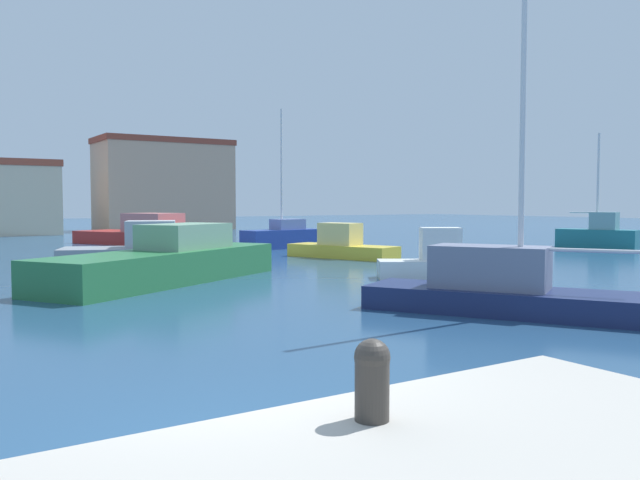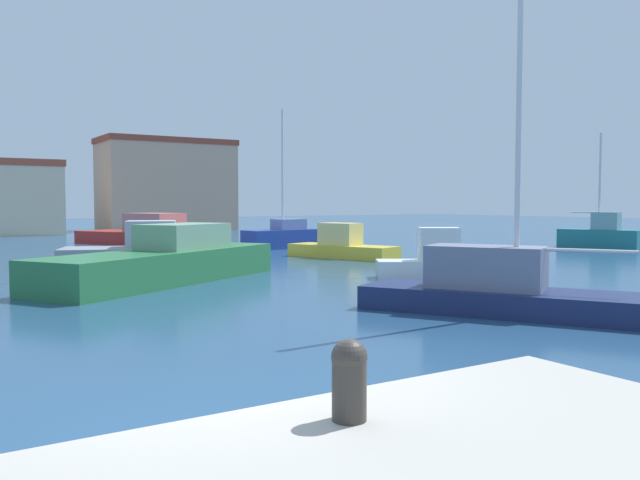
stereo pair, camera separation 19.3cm
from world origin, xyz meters
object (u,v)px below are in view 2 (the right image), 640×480
at_px(sailboat_blue_behind_lamppost, 284,236).
at_px(motorboat_red_distant_north, 146,234).
at_px(sailboat_navy_far_left, 507,289).
at_px(mooring_bollard, 349,377).
at_px(motorboat_green_near_pier, 166,262).
at_px(motorboat_yellow_outer_mooring, 342,246).
at_px(motorboat_white_far_right, 444,263).
at_px(motorboat_grey_inner_mooring, 156,248).
at_px(sailboat_teal_distant_east, 600,235).

relative_size(sailboat_blue_behind_lamppost, motorboat_red_distant_north, 0.83).
xyz_separation_m(sailboat_navy_far_left, sailboat_blue_behind_lamppost, (6.01, 20.62, 0.10)).
height_order(sailboat_navy_far_left, sailboat_blue_behind_lamppost, sailboat_navy_far_left).
xyz_separation_m(mooring_bollard, sailboat_blue_behind_lamppost, (14.36, 26.61, -0.54)).
bearing_deg(motorboat_green_near_pier, motorboat_red_distant_north, 74.18).
bearing_deg(sailboat_navy_far_left, motorboat_red_distant_north, 88.18).
height_order(motorboat_yellow_outer_mooring, sailboat_navy_far_left, sailboat_navy_far_left).
height_order(motorboat_white_far_right, motorboat_red_distant_north, motorboat_red_distant_north).
height_order(sailboat_navy_far_left, motorboat_grey_inner_mooring, sailboat_navy_far_left).
relative_size(sailboat_teal_distant_east, motorboat_white_far_right, 1.42).
bearing_deg(motorboat_green_near_pier, mooring_bollard, -104.64).
height_order(motorboat_white_far_right, motorboat_green_near_pier, motorboat_green_near_pier).
bearing_deg(sailboat_navy_far_left, motorboat_white_far_right, 58.58).
height_order(sailboat_teal_distant_east, motorboat_green_near_pier, sailboat_teal_distant_east).
distance_m(sailboat_navy_far_left, motorboat_red_distant_north, 27.80).
xyz_separation_m(sailboat_navy_far_left, motorboat_green_near_pier, (-4.30, 9.49, 0.08)).
bearing_deg(motorboat_red_distant_north, sailboat_blue_behind_lamppost, -54.39).
xyz_separation_m(motorboat_yellow_outer_mooring, sailboat_blue_behind_lamppost, (0.83, 6.72, 0.14)).
xyz_separation_m(sailboat_teal_distant_east, sailboat_navy_far_left, (-20.03, -11.49, -0.18)).
bearing_deg(sailboat_teal_distant_east, motorboat_yellow_outer_mooring, 170.76).
distance_m(motorboat_white_far_right, motorboat_grey_inner_mooring, 12.79).
xyz_separation_m(mooring_bollard, motorboat_grey_inner_mooring, (6.27, 23.18, -0.67)).
xyz_separation_m(mooring_bollard, motorboat_green_near_pier, (4.05, 15.48, -0.56)).
relative_size(motorboat_white_far_right, sailboat_navy_far_left, 0.50).
xyz_separation_m(sailboat_blue_behind_lamppost, motorboat_red_distant_north, (-5.13, 7.17, -0.02)).
relative_size(motorboat_yellow_outer_mooring, motorboat_green_near_pier, 0.60).
bearing_deg(sailboat_blue_behind_lamppost, mooring_bollard, -118.35).
bearing_deg(sailboat_teal_distant_east, sailboat_navy_far_left, -150.15).
bearing_deg(motorboat_green_near_pier, sailboat_navy_far_left, -65.62).
distance_m(sailboat_teal_distant_east, sailboat_navy_far_left, 23.10).
height_order(motorboat_yellow_outer_mooring, motorboat_grey_inner_mooring, motorboat_grey_inner_mooring).
height_order(motorboat_red_distant_north, motorboat_green_near_pier, motorboat_red_distant_north).
height_order(sailboat_teal_distant_east, sailboat_blue_behind_lamppost, sailboat_blue_behind_lamppost).
height_order(sailboat_teal_distant_east, motorboat_red_distant_north, sailboat_teal_distant_east).
bearing_deg(motorboat_grey_inner_mooring, sailboat_blue_behind_lamppost, 23.01).
relative_size(motorboat_white_far_right, motorboat_red_distant_north, 0.49).
bearing_deg(motorboat_red_distant_north, motorboat_green_near_pier, -105.82).
xyz_separation_m(mooring_bollard, motorboat_white_far_right, (11.80, 11.64, -0.69)).
distance_m(motorboat_white_far_right, sailboat_navy_far_left, 6.63).
xyz_separation_m(motorboat_red_distant_north, motorboat_green_near_pier, (-5.19, -18.30, -0.00)).
bearing_deg(motorboat_red_distant_north, sailboat_teal_distant_east, -40.40).
relative_size(motorboat_yellow_outer_mooring, sailboat_navy_far_left, 0.61).
distance_m(motorboat_white_far_right, sailboat_blue_behind_lamppost, 15.19).
relative_size(mooring_bollard, sailboat_teal_distant_east, 0.10).
relative_size(sailboat_blue_behind_lamppost, motorboat_green_near_pier, 0.84).
xyz_separation_m(motorboat_white_far_right, motorboat_grey_inner_mooring, (-5.53, 11.54, 0.02)).
height_order(sailboat_teal_distant_east, motorboat_yellow_outer_mooring, sailboat_teal_distant_east).
distance_m(sailboat_blue_behind_lamppost, motorboat_green_near_pier, 15.18).
bearing_deg(motorboat_red_distant_north, sailboat_navy_far_left, -91.82).
distance_m(sailboat_teal_distant_east, motorboat_green_near_pier, 24.42).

